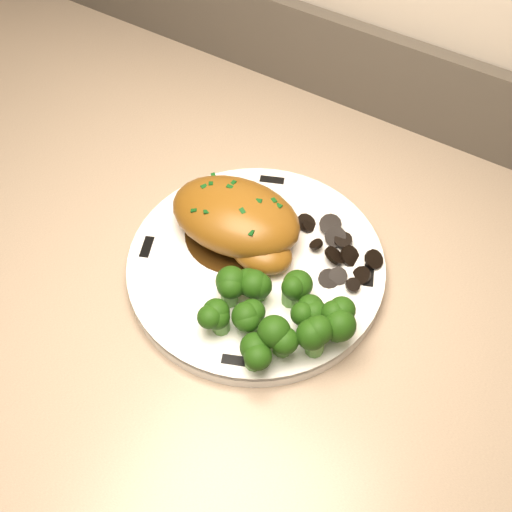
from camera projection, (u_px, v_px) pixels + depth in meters
The scene contains 10 objects.
counter at pixel (278, 440), 1.06m from camera, with size 2.06×0.68×1.01m.
plate at pixel (256, 266), 0.71m from camera, with size 0.28×0.28×0.02m, color white.
rim_accent_0 at pixel (369, 275), 0.69m from camera, with size 0.03×0.01×0.00m, color black.
rim_accent_1 at pixel (272, 180), 0.77m from camera, with size 0.03×0.01×0.00m, color black.
rim_accent_2 at pixel (147, 247), 0.71m from camera, with size 0.03×0.01×0.00m, color black.
rim_accent_3 at pixel (236, 361), 0.63m from camera, with size 0.03×0.01×0.00m, color black.
gravy_pool at pixel (236, 233), 0.72m from camera, with size 0.12×0.12×0.00m, color black.
chicken_breast at pixel (239, 220), 0.70m from camera, with size 0.16×0.11×0.06m.
mushroom_pile at pixel (333, 256), 0.70m from camera, with size 0.09×0.07×0.02m.
broccoli_florets at pixel (275, 315), 0.63m from camera, with size 0.14×0.11×0.04m.
Camera 1 is at (0.46, 1.32, 1.48)m, focal length 45.00 mm.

